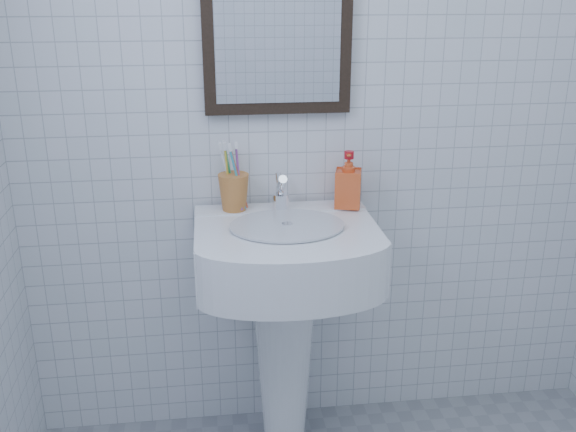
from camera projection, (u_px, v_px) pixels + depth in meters
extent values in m
cube|color=white|center=(326.00, 108.00, 2.25)|extent=(2.20, 0.02, 2.50)
cone|color=white|center=(284.00, 356.00, 2.35)|extent=(0.24, 0.24, 0.75)
cube|color=white|center=(286.00, 250.00, 2.15)|extent=(0.60, 0.43, 0.18)
cube|color=white|center=(280.00, 211.00, 2.28)|extent=(0.60, 0.11, 0.03)
cylinder|color=silver|center=(287.00, 225.00, 2.08)|extent=(0.38, 0.38, 0.01)
cylinder|color=white|center=(281.00, 202.00, 2.24)|extent=(0.06, 0.06, 0.06)
cylinder|color=white|center=(281.00, 184.00, 2.20)|extent=(0.03, 0.11, 0.09)
cylinder|color=white|center=(280.00, 187.00, 2.24)|extent=(0.04, 0.06, 0.10)
imported|color=red|center=(348.00, 180.00, 2.24)|extent=(0.11, 0.11, 0.20)
cube|color=black|center=(277.00, 20.00, 2.11)|extent=(0.50, 0.04, 0.62)
cube|color=white|center=(278.00, 20.00, 2.09)|extent=(0.42, 0.00, 0.54)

